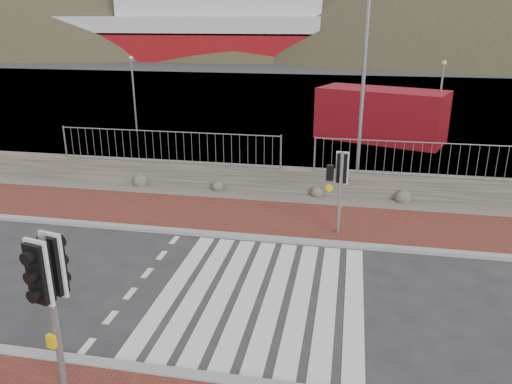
% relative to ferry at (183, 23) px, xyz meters
% --- Properties ---
extents(ground, '(220.00, 220.00, 0.00)m').
position_rel_ferry_xyz_m(ground, '(24.65, -67.90, -5.36)').
color(ground, '#28282B').
rests_on(ground, ground).
extents(sidewalk_far, '(40.00, 3.00, 0.08)m').
position_rel_ferry_xyz_m(sidewalk_far, '(24.65, -63.40, -5.32)').
color(sidewalk_far, brown).
rests_on(sidewalk_far, ground).
extents(kerb_near, '(40.00, 0.25, 0.12)m').
position_rel_ferry_xyz_m(kerb_near, '(24.65, -70.90, -5.31)').
color(kerb_near, gray).
rests_on(kerb_near, ground).
extents(kerb_far, '(40.00, 0.25, 0.12)m').
position_rel_ferry_xyz_m(kerb_far, '(24.65, -64.90, -5.31)').
color(kerb_far, gray).
rests_on(kerb_far, ground).
extents(zebra_crossing, '(4.62, 5.60, 0.01)m').
position_rel_ferry_xyz_m(zebra_crossing, '(24.65, -67.90, -5.36)').
color(zebra_crossing, silver).
rests_on(zebra_crossing, ground).
extents(gravel_strip, '(40.00, 1.50, 0.06)m').
position_rel_ferry_xyz_m(gravel_strip, '(24.65, -61.40, -5.33)').
color(gravel_strip, '#59544C').
rests_on(gravel_strip, ground).
extents(stone_wall, '(40.00, 0.60, 0.90)m').
position_rel_ferry_xyz_m(stone_wall, '(24.65, -60.60, -4.91)').
color(stone_wall, '#48433B').
rests_on(stone_wall, ground).
extents(railing, '(18.07, 0.07, 1.22)m').
position_rel_ferry_xyz_m(railing, '(24.65, -60.75, -3.54)').
color(railing, gray).
rests_on(railing, stone_wall).
extents(quay, '(120.00, 40.00, 0.50)m').
position_rel_ferry_xyz_m(quay, '(24.65, -40.00, -5.36)').
color(quay, '#4C4C4F').
rests_on(quay, ground).
extents(water, '(220.00, 50.00, 0.05)m').
position_rel_ferry_xyz_m(water, '(24.65, -5.00, -5.36)').
color(water, '#3F4C54').
rests_on(water, ground).
extents(ferry, '(50.00, 16.00, 20.00)m').
position_rel_ferry_xyz_m(ferry, '(0.00, 0.00, 0.00)').
color(ferry, maroon).
rests_on(ferry, ground).
extents(hills_backdrop, '(254.00, 90.00, 100.00)m').
position_rel_ferry_xyz_m(hills_backdrop, '(31.40, 20.00, -28.42)').
color(hills_backdrop, '#2F341F').
rests_on(hills_backdrop, ground).
extents(traffic_signal_near, '(0.47, 0.34, 2.94)m').
position_rel_ferry_xyz_m(traffic_signal_near, '(21.92, -71.61, -3.25)').
color(traffic_signal_near, gray).
rests_on(traffic_signal_near, ground).
extents(traffic_signal_far, '(0.61, 0.25, 2.53)m').
position_rel_ferry_xyz_m(traffic_signal_far, '(26.22, -64.18, -3.53)').
color(traffic_signal_far, gray).
rests_on(traffic_signal_far, ground).
extents(streetlight, '(1.58, 0.78, 7.82)m').
position_rel_ferry_xyz_m(streetlight, '(26.90, -59.75, -0.96)').
color(streetlight, gray).
rests_on(streetlight, ground).
extents(shipping_container, '(6.85, 4.66, 2.64)m').
position_rel_ferry_xyz_m(shipping_container, '(27.93, -51.51, -4.04)').
color(shipping_container, maroon).
rests_on(shipping_container, ground).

